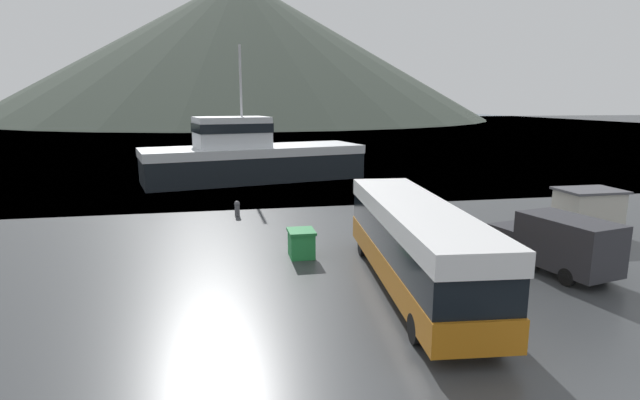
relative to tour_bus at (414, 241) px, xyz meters
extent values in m
plane|color=#475B6B|center=(2.57, 135.13, -1.84)|extent=(240.00, 240.00, 0.00)
cone|color=#424C42|center=(1.37, 187.72, 24.87)|extent=(186.71, 186.71, 53.41)
cube|color=#B26614|center=(0.00, -0.01, -0.90)|extent=(3.67, 12.26, 0.98)
cube|color=black|center=(0.00, -0.01, 0.16)|extent=(3.60, 12.01, 1.12)
cube|color=white|center=(0.00, -0.01, 1.07)|extent=(3.67, 12.26, 0.70)
cube|color=black|center=(0.55, 6.02, -0.04)|extent=(2.27, 0.27, 1.52)
cylinder|color=black|center=(-0.75, 4.30, -1.39)|extent=(0.38, 0.92, 0.90)
cylinder|color=black|center=(1.52, 4.09, -1.39)|extent=(0.38, 0.92, 0.90)
cylinder|color=black|center=(-1.52, -4.12, -1.39)|extent=(0.38, 0.92, 0.90)
cylinder|color=black|center=(0.75, -4.33, -1.39)|extent=(0.38, 0.92, 0.90)
cube|color=#2D2D33|center=(6.59, 0.16, -0.47)|extent=(2.80, 4.13, 2.03)
cube|color=#2D2D33|center=(6.02, 2.80, -0.93)|extent=(2.34, 2.02, 1.12)
cube|color=black|center=(6.19, 2.03, -0.01)|extent=(1.71, 0.43, 0.71)
cylinder|color=black|center=(5.17, 2.39, -1.49)|extent=(0.36, 0.73, 0.70)
cylinder|color=black|center=(6.95, 2.78, -1.49)|extent=(0.36, 0.73, 0.70)
cylinder|color=black|center=(5.89, -0.88, -1.49)|extent=(0.36, 0.73, 0.70)
cylinder|color=black|center=(7.67, -0.49, -1.49)|extent=(0.36, 0.73, 0.70)
cube|color=black|center=(-4.20, 27.40, -0.34)|extent=(19.79, 9.99, 2.99)
cube|color=silver|center=(-4.20, 27.40, 0.78)|extent=(19.99, 10.09, 0.75)
cube|color=silver|center=(-6.05, 26.98, 2.45)|extent=(6.84, 5.39, 2.59)
cube|color=black|center=(-6.05, 26.98, 2.84)|extent=(6.98, 5.53, 0.78)
cylinder|color=#B2B2B7|center=(-5.16, 27.18, 6.75)|extent=(0.20, 0.20, 5.99)
cube|color=green|center=(-3.53, 4.65, -1.28)|extent=(1.08, 1.26, 1.12)
cube|color=#227D3C|center=(-3.53, 4.65, -0.65)|extent=(1.19, 1.39, 0.12)
cube|color=beige|center=(11.96, 5.67, -0.69)|extent=(2.84, 2.12, 2.29)
cube|color=#4C4C51|center=(11.96, 5.67, 0.52)|extent=(3.13, 2.33, 0.12)
cylinder|color=#4C4C51|center=(-6.13, 13.43, -1.50)|extent=(0.30, 0.30, 0.67)
sphere|color=#4C4C51|center=(-6.13, 13.43, -1.07)|extent=(0.35, 0.35, 0.35)
camera|label=1|loc=(-6.86, -16.83, 5.15)|focal=28.00mm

